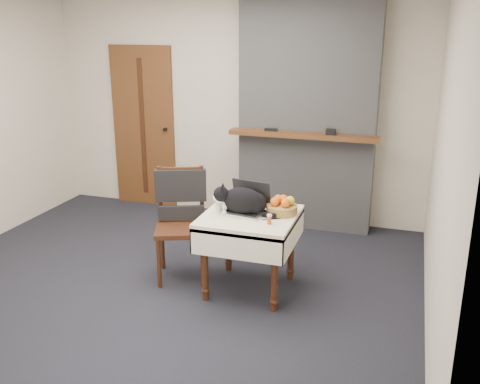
# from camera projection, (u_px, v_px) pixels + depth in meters

# --- Properties ---
(ground) EXTENTS (4.50, 4.50, 0.00)m
(ground) POSITION_uv_depth(u_px,v_px,m) (165.00, 282.00, 4.87)
(ground) COLOR black
(ground) RESTS_ON ground
(room_shell) EXTENTS (4.52, 4.01, 2.61)m
(room_shell) POSITION_uv_depth(u_px,v_px,m) (179.00, 80.00, 4.76)
(room_shell) COLOR beige
(room_shell) RESTS_ON ground
(door) EXTENTS (0.82, 0.10, 2.00)m
(door) POSITION_uv_depth(u_px,v_px,m) (144.00, 127.00, 6.71)
(door) COLOR brown
(door) RESTS_ON ground
(chimney) EXTENTS (1.62, 0.48, 2.60)m
(chimney) POSITION_uv_depth(u_px,v_px,m) (307.00, 114.00, 5.88)
(chimney) COLOR gray
(chimney) RESTS_ON ground
(side_table) EXTENTS (0.78, 0.78, 0.70)m
(side_table) POSITION_uv_depth(u_px,v_px,m) (250.00, 227.00, 4.56)
(side_table) COLOR #3B2010
(side_table) RESTS_ON ground
(laptop) EXTENTS (0.40, 0.36, 0.26)m
(laptop) POSITION_uv_depth(u_px,v_px,m) (247.00, 204.00, 4.58)
(laptop) COLOR #B7B7BC
(laptop) RESTS_ON side_table
(cat) EXTENTS (0.56, 0.29, 0.26)m
(cat) POSITION_uv_depth(u_px,v_px,m) (244.00, 201.00, 4.51)
(cat) COLOR black
(cat) RESTS_ON side_table
(cream_jar) EXTENTS (0.07, 0.07, 0.07)m
(cream_jar) POSITION_uv_depth(u_px,v_px,m) (219.00, 207.00, 4.60)
(cream_jar) COLOR silver
(cream_jar) RESTS_ON side_table
(pill_bottle) EXTENTS (0.04, 0.04, 0.08)m
(pill_bottle) POSITION_uv_depth(u_px,v_px,m) (269.00, 219.00, 4.30)
(pill_bottle) COLOR #9B4E13
(pill_bottle) RESTS_ON side_table
(fruit_basket) EXTENTS (0.27, 0.27, 0.15)m
(fruit_basket) POSITION_uv_depth(u_px,v_px,m) (282.00, 207.00, 4.54)
(fruit_basket) COLOR #A58542
(fruit_basket) RESTS_ON side_table
(desk_clutter) EXTENTS (0.13, 0.05, 0.01)m
(desk_clutter) POSITION_uv_depth(u_px,v_px,m) (276.00, 217.00, 4.47)
(desk_clutter) COLOR black
(desk_clutter) RESTS_ON side_table
(chair) EXTENTS (0.59, 0.58, 1.01)m
(chair) POSITION_uv_depth(u_px,v_px,m) (181.00, 207.00, 4.87)
(chair) COLOR #3B2010
(chair) RESTS_ON ground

